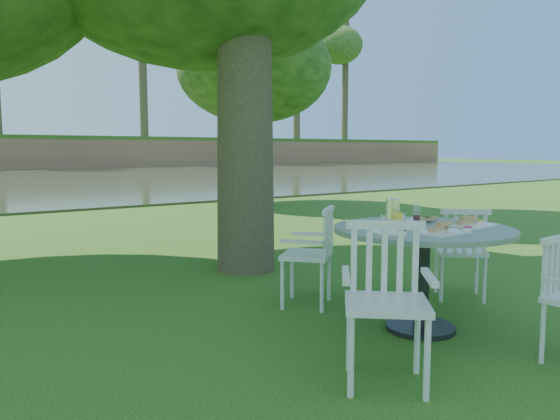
# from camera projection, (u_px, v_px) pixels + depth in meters

# --- Properties ---
(ground) EXTENTS (140.00, 140.00, 0.00)m
(ground) POSITION_uv_depth(u_px,v_px,m) (292.00, 295.00, 5.55)
(ground) COLOR #1C440E
(ground) RESTS_ON ground
(table) EXTENTS (1.43, 1.43, 0.85)m
(table) POSITION_uv_depth(u_px,v_px,m) (423.00, 247.00, 4.40)
(table) COLOR black
(table) RESTS_ON ground
(chair_ne) EXTENTS (0.63, 0.63, 0.91)m
(chair_ne) POSITION_uv_depth(u_px,v_px,m) (462.00, 247.00, 5.29)
(chair_ne) COLOR silver
(chair_ne) RESTS_ON ground
(chair_nw) EXTENTS (0.64, 0.64, 0.93)m
(chair_nw) POSITION_uv_depth(u_px,v_px,m) (316.00, 248.00, 5.11)
(chair_nw) COLOR silver
(chair_nw) RESTS_ON ground
(chair_sw) EXTENTS (0.70, 0.69, 1.01)m
(chair_sw) POSITION_uv_depth(u_px,v_px,m) (385.00, 289.00, 3.46)
(chair_sw) COLOR silver
(chair_sw) RESTS_ON ground
(tableware) EXTENTS (1.17, 0.86, 0.22)m
(tableware) POSITION_uv_depth(u_px,v_px,m) (410.00, 221.00, 4.42)
(tableware) COLOR white
(tableware) RESTS_ON table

